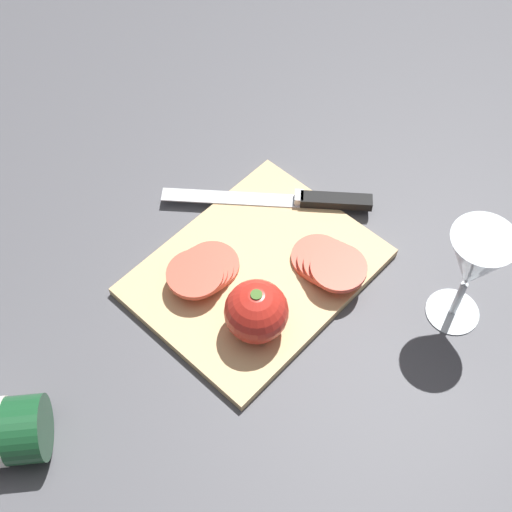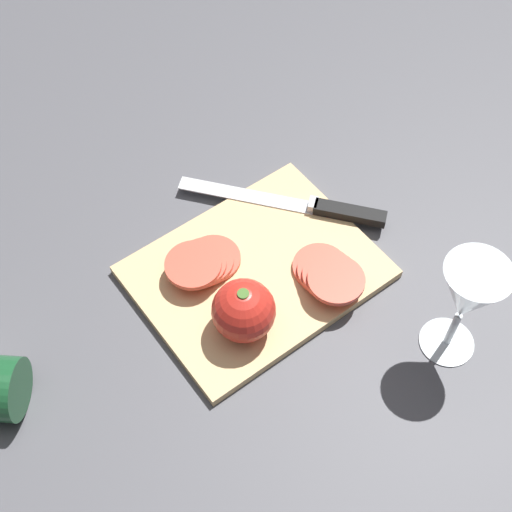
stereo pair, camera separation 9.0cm
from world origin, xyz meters
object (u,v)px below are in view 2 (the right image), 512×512
(whole_tomato, at_px, (244,311))
(knife, at_px, (324,209))
(wine_glass, at_px, (468,297))
(tomato_slice_stack_far, at_px, (202,262))
(tomato_slice_stack_near, at_px, (328,273))

(whole_tomato, relative_size, knife, 0.33)
(wine_glass, height_order, tomato_slice_stack_far, wine_glass)
(knife, xyz_separation_m, tomato_slice_stack_far, (-0.19, 0.02, 0.01))
(knife, height_order, tomato_slice_stack_far, tomato_slice_stack_far)
(tomato_slice_stack_far, bearing_deg, tomato_slice_stack_near, -42.86)
(wine_glass, bearing_deg, whole_tomato, 139.64)
(wine_glass, bearing_deg, tomato_slice_stack_far, 124.79)
(tomato_slice_stack_near, bearing_deg, knife, 52.18)
(knife, bearing_deg, wine_glass, 140.08)
(whole_tomato, bearing_deg, wine_glass, -40.36)
(knife, bearing_deg, whole_tomato, 73.07)
(whole_tomato, bearing_deg, knife, 22.11)
(knife, relative_size, tomato_slice_stack_near, 2.21)
(wine_glass, xyz_separation_m, knife, (0.00, 0.24, -0.09))
(knife, height_order, tomato_slice_stack_near, tomato_slice_stack_near)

